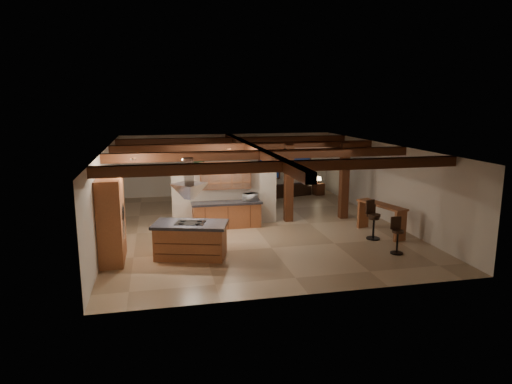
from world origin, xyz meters
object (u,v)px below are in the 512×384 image
dining_table (248,201)px  sofa (288,189)px  bar_counter (381,214)px  kitchen_island (191,240)px

dining_table → sofa: (2.42, 2.26, -0.02)m
dining_table → bar_counter: bar_counter is taller
bar_counter → dining_table: bearing=129.3°
kitchen_island → bar_counter: bar_counter is taller
sofa → dining_table: bearing=27.8°
bar_counter → sofa: bearing=100.7°
dining_table → sofa: 3.31m
kitchen_island → dining_table: kitchen_island is taller
kitchen_island → sofa: 9.34m
sofa → bar_counter: size_ratio=1.04×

